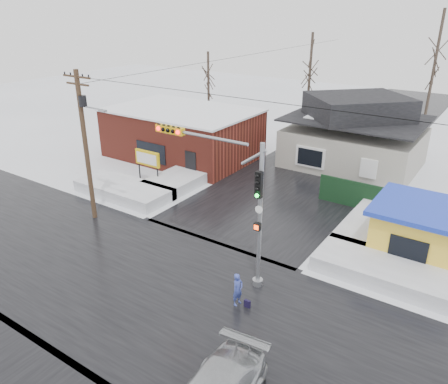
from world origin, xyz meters
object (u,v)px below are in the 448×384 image
Objects in this scene: marquee_sign at (147,159)px; pedestrian at (238,290)px; utility_pole at (85,138)px; kiosk at (418,230)px; traffic_signal at (230,190)px.

marquee_sign reaches higher than pedestrian.
utility_pole is 1.96× the size of kiosk.
traffic_signal is 4.55× the size of pedestrian.
utility_pole is at bearing 87.98° from pedestrian.
kiosk is at bearing 20.44° from utility_pole.
marquee_sign is (-11.43, 6.53, -2.62)m from traffic_signal.
marquee_sign is at bearing 66.32° from pedestrian.
kiosk is (17.43, 6.49, -3.65)m from utility_pole.
pedestrian is at bearing -122.10° from kiosk.
traffic_signal reaches higher than kiosk.
kiosk is 2.99× the size of pedestrian.
pedestrian is at bearing -32.45° from marquee_sign.
pedestrian is (-5.50, -8.77, -0.69)m from kiosk.
traffic_signal is at bearing 50.80° from pedestrian.
marquee_sign is at bearing 100.13° from utility_pole.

